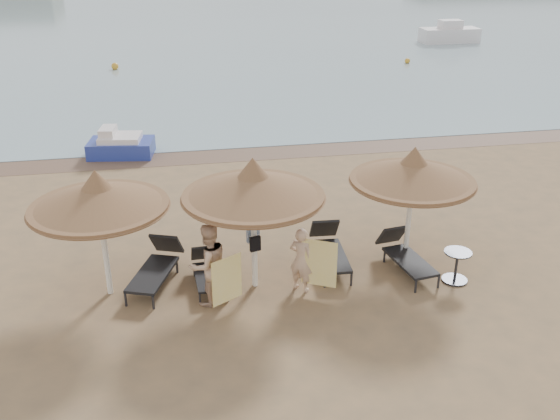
% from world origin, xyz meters
% --- Properties ---
extents(ground, '(160.00, 160.00, 0.00)m').
position_xyz_m(ground, '(0.00, 0.00, 0.00)').
color(ground, olive).
rests_on(ground, ground).
extents(wet_sand_strip, '(200.00, 1.60, 0.01)m').
position_xyz_m(wet_sand_strip, '(0.00, 9.40, 0.00)').
color(wet_sand_strip, brown).
rests_on(wet_sand_strip, ground).
extents(palapa_left, '(2.99, 2.99, 2.96)m').
position_xyz_m(palapa_left, '(-3.27, 0.64, 2.36)').
color(palapa_left, white).
rests_on(palapa_left, ground).
extents(palapa_center, '(3.14, 3.14, 3.11)m').
position_xyz_m(palapa_center, '(-0.02, 0.37, 2.48)').
color(palapa_center, white).
rests_on(palapa_center, ground).
extents(palapa_right, '(2.97, 2.97, 2.94)m').
position_xyz_m(palapa_right, '(3.80, 0.89, 2.34)').
color(palapa_right, white).
rests_on(palapa_right, ground).
extents(lounger_far_left, '(1.38, 2.20, 0.94)m').
position_xyz_m(lounger_far_left, '(-2.21, 0.97, 0.42)').
color(lounger_far_left, '#2B2C32').
rests_on(lounger_far_left, ground).
extents(lounger_near_left, '(0.62, 1.66, 0.73)m').
position_xyz_m(lounger_near_left, '(-1.11, 0.70, 0.33)').
color(lounger_near_left, '#2B2C32').
rests_on(lounger_near_left, ground).
extents(lounger_near_right, '(0.80, 2.09, 0.92)m').
position_xyz_m(lounger_near_right, '(1.91, 1.08, 0.41)').
color(lounger_near_right, '#2B2C32').
rests_on(lounger_near_right, ground).
extents(lounger_far_right, '(0.95, 2.05, 0.88)m').
position_xyz_m(lounger_far_right, '(3.62, 0.51, 0.40)').
color(lounger_far_right, '#2B2C32').
rests_on(lounger_far_right, ground).
extents(side_table, '(0.63, 0.63, 0.76)m').
position_xyz_m(side_table, '(4.58, -0.26, 0.36)').
color(side_table, '#2B2C32').
rests_on(side_table, ground).
extents(person_left, '(1.19, 1.03, 2.19)m').
position_xyz_m(person_left, '(-1.09, -0.16, 1.09)').
color(person_left, '#D9B293').
rests_on(person_left, ground).
extents(person_right, '(0.98, 0.94, 1.80)m').
position_xyz_m(person_right, '(0.98, 0.01, 0.90)').
color(person_right, '#D9B293').
rests_on(person_right, ground).
extents(towel_left, '(0.67, 0.40, 1.07)m').
position_xyz_m(towel_left, '(-0.74, -0.51, 0.74)').
color(towel_left, yellow).
rests_on(towel_left, ground).
extents(towel_right, '(0.72, 0.39, 1.13)m').
position_xyz_m(towel_right, '(1.33, -0.24, 0.78)').
color(towel_right, yellow).
rests_on(towel_right, ground).
extents(bag_patterned, '(0.31, 0.18, 0.37)m').
position_xyz_m(bag_patterned, '(-0.02, 0.55, 1.23)').
color(bag_patterned, silver).
rests_on(bag_patterned, ground).
extents(bag_dark, '(0.25, 0.14, 0.34)m').
position_xyz_m(bag_dark, '(-0.02, 0.21, 1.16)').
color(bag_dark, black).
rests_on(bag_dark, ground).
extents(pedal_boat, '(2.41, 1.63, 1.05)m').
position_xyz_m(pedal_boat, '(-3.49, 10.02, 0.39)').
color(pedal_boat, '#263798').
rests_on(pedal_boat, ground).
extents(buoy_left, '(0.40, 0.40, 0.40)m').
position_xyz_m(buoy_left, '(-4.54, 24.96, 0.20)').
color(buoy_left, gold).
rests_on(buoy_left, ground).
extents(buoy_right, '(0.32, 0.32, 0.32)m').
position_xyz_m(buoy_right, '(12.53, 23.65, 0.16)').
color(buoy_right, gold).
rests_on(buoy_right, ground).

